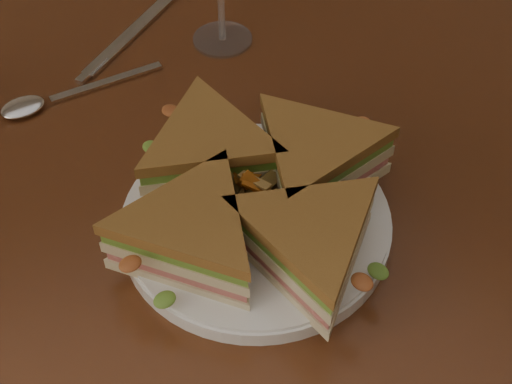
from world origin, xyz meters
TOP-DOWN VIEW (x-y plane):
  - table at (0.00, 0.00)m, footprint 1.20×0.80m
  - plate at (0.06, -0.11)m, footprint 0.25×0.25m
  - sandwich_wedges at (0.06, -0.11)m, footprint 0.31×0.31m
  - crisps_mound at (0.06, -0.11)m, footprint 0.09×0.09m
  - spoon at (-0.04, 0.16)m, footprint 0.18×0.03m
  - knife at (0.09, 0.22)m, footprint 0.19×0.12m

SIDE VIEW (x-z plane):
  - table at x=0.00m, z-range 0.28..1.03m
  - knife at x=0.09m, z-range 0.75..0.75m
  - spoon at x=-0.04m, z-range 0.75..0.76m
  - plate at x=0.06m, z-range 0.75..0.77m
  - crisps_mound at x=0.06m, z-range 0.77..0.82m
  - sandwich_wedges at x=0.06m, z-range 0.77..0.82m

